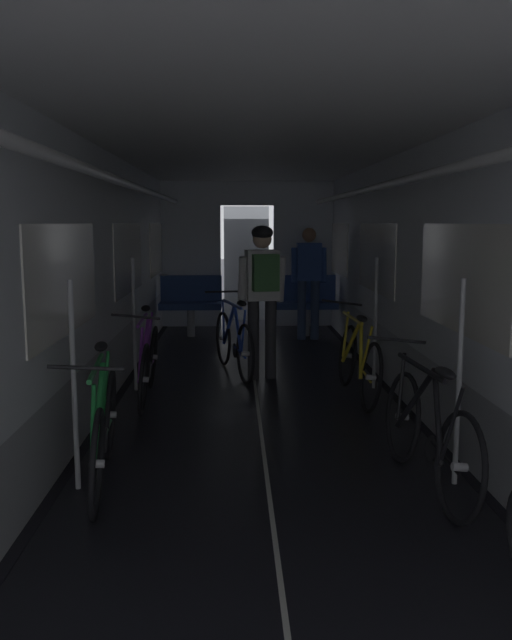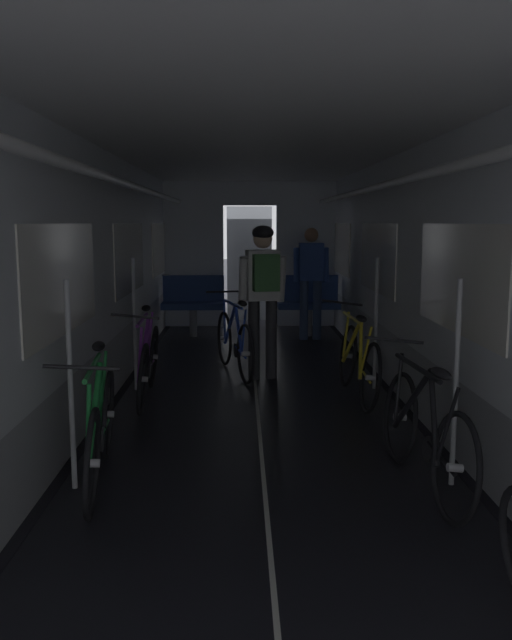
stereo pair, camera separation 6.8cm
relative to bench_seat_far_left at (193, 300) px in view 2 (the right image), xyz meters
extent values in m
cube|color=black|center=(-0.51, -4.82, -0.56)|extent=(0.08, 11.50, 0.01)
cube|color=black|center=(2.31, -4.82, -0.56)|extent=(0.08, 11.50, 0.01)
cube|color=beige|center=(0.90, -4.82, -0.56)|extent=(0.03, 11.27, 0.00)
cube|color=#9EA0A5|center=(-0.61, -4.82, -0.27)|extent=(0.12, 11.50, 0.60)
cube|color=silver|center=(-0.61, -4.82, 0.96)|extent=(0.12, 11.50, 1.85)
cube|color=white|center=(-0.54, -5.40, 0.78)|extent=(0.02, 1.90, 0.80)
cube|color=white|center=(-0.54, -2.52, 0.78)|extent=(0.02, 1.90, 0.80)
cube|color=white|center=(-0.54, 0.35, 0.78)|extent=(0.02, 1.90, 0.80)
cube|color=yellow|center=(-0.54, -5.08, 0.78)|extent=(0.01, 0.20, 0.28)
cylinder|color=white|center=(-0.27, -4.82, 1.53)|extent=(0.07, 11.04, 0.07)
cylinder|color=#B7BABF|center=(-0.37, -5.97, 0.13)|extent=(0.04, 0.04, 1.40)
cylinder|color=#B7BABF|center=(-0.37, -3.37, 0.13)|extent=(0.04, 0.04, 1.40)
cube|color=#9EA0A5|center=(2.41, -4.82, -0.27)|extent=(0.12, 11.50, 0.60)
cube|color=silver|center=(2.41, -4.82, 0.96)|extent=(0.12, 11.50, 1.85)
cube|color=white|center=(2.35, -5.40, 0.78)|extent=(0.02, 1.90, 0.80)
cube|color=white|center=(2.35, -2.52, 0.78)|extent=(0.02, 1.90, 0.80)
cube|color=white|center=(2.35, 0.35, 0.78)|extent=(0.02, 1.90, 0.80)
cube|color=yellow|center=(2.35, -5.35, 0.78)|extent=(0.01, 0.20, 0.28)
cylinder|color=white|center=(2.07, -4.82, 1.53)|extent=(0.07, 11.04, 0.07)
cylinder|color=#B7BABF|center=(2.17, -5.97, 0.13)|extent=(0.04, 0.04, 1.40)
cylinder|color=#B7BABF|center=(2.17, -3.37, 0.13)|extent=(0.04, 0.04, 1.40)
cube|color=silver|center=(-0.05, 0.99, 0.66)|extent=(1.00, 0.12, 2.45)
cube|color=silver|center=(1.85, 0.99, 0.66)|extent=(1.00, 0.12, 2.45)
cube|color=silver|center=(0.90, 0.99, 1.68)|extent=(0.90, 0.12, 0.40)
cube|color=#4C4F54|center=(0.90, 1.69, 0.46)|extent=(0.81, 0.04, 2.05)
cube|color=white|center=(0.90, -4.82, 1.94)|extent=(3.14, 11.62, 0.12)
cylinder|color=gray|center=(0.00, -0.07, -0.35)|extent=(0.12, 0.12, 0.44)
cube|color=#2D4784|center=(0.00, -0.07, -0.08)|extent=(0.96, 0.44, 0.10)
cube|color=#2D4784|center=(0.00, 0.12, 0.17)|extent=(0.96, 0.08, 0.40)
torus|color=gray|center=(-0.43, 0.15, 0.37)|extent=(0.14, 0.14, 0.02)
cylinder|color=gray|center=(1.80, -0.07, -0.35)|extent=(0.12, 0.12, 0.44)
cube|color=#2D4784|center=(1.80, -0.07, -0.08)|extent=(0.96, 0.44, 0.10)
cube|color=#2D4784|center=(1.80, 0.12, 0.17)|extent=(0.96, 0.08, 0.40)
torus|color=gray|center=(1.37, 0.15, 0.37)|extent=(0.14, 0.14, 0.02)
torus|color=black|center=(1.95, -4.27, -0.24)|extent=(0.15, 0.67, 0.67)
cylinder|color=#B2B2B7|center=(1.95, -4.27, -0.24)|extent=(0.10, 0.05, 0.06)
torus|color=black|center=(1.91, -3.25, -0.24)|extent=(0.15, 0.67, 0.67)
cylinder|color=#B2B2B7|center=(1.91, -3.25, -0.24)|extent=(0.10, 0.05, 0.06)
cylinder|color=yellow|center=(1.89, -3.57, -0.02)|extent=(0.13, 0.54, 0.56)
cylinder|color=yellow|center=(1.91, -3.98, -0.02)|extent=(0.09, 0.35, 0.55)
cylinder|color=yellow|center=(1.86, -3.72, 0.25)|extent=(0.07, 0.82, 0.04)
cylinder|color=yellow|center=(1.91, -4.20, 0.01)|extent=(0.09, 0.16, 0.49)
cylinder|color=yellow|center=(1.94, -4.04, -0.26)|extent=(0.04, 0.45, 0.07)
cylinder|color=yellow|center=(1.88, -3.28, 0.01)|extent=(0.09, 0.09, 0.49)
cylinder|color=black|center=(1.94, -3.82, -0.28)|extent=(0.04, 0.17, 0.17)
ellipsoid|color=black|center=(1.87, -4.15, 0.31)|extent=(0.11, 0.24, 0.07)
cylinder|color=black|center=(1.83, -3.26, 0.34)|extent=(0.44, 0.04, 0.08)
torus|color=black|center=(-0.25, -5.39, -0.23)|extent=(0.15, 0.68, 0.67)
cylinder|color=#B2B2B7|center=(-0.25, -5.39, -0.23)|extent=(0.10, 0.06, 0.06)
torus|color=black|center=(-0.14, -6.41, -0.23)|extent=(0.15, 0.68, 0.67)
cylinder|color=#B2B2B7|center=(-0.14, -6.41, -0.23)|extent=(0.10, 0.06, 0.06)
cylinder|color=#1E8438|center=(-0.19, -6.09, -0.01)|extent=(0.06, 0.54, 0.56)
cylinder|color=#1E8438|center=(-0.24, -5.69, -0.01)|extent=(0.11, 0.34, 0.55)
cylinder|color=#1E8438|center=(-0.23, -5.94, 0.25)|extent=(0.12, 0.82, 0.04)
cylinder|color=#1E8438|center=(-0.26, -5.46, 0.01)|extent=(0.05, 0.17, 0.49)
cylinder|color=#1E8438|center=(-0.23, -5.62, -0.26)|extent=(0.08, 0.45, 0.07)
cylinder|color=#1E8438|center=(-0.16, -6.38, 0.01)|extent=(0.07, 0.09, 0.49)
cylinder|color=black|center=(-0.20, -5.84, -0.28)|extent=(0.04, 0.17, 0.17)
ellipsoid|color=black|center=(-0.28, -5.52, 0.31)|extent=(0.12, 0.25, 0.07)
cylinder|color=black|center=(-0.19, -6.40, 0.35)|extent=(0.44, 0.07, 0.05)
torus|color=black|center=(2.00, -6.53, -0.23)|extent=(0.16, 0.68, 0.67)
cylinder|color=#B2B2B7|center=(2.00, -6.53, -0.23)|extent=(0.10, 0.06, 0.06)
torus|color=black|center=(1.92, -5.51, -0.23)|extent=(0.16, 0.68, 0.67)
cylinder|color=#B2B2B7|center=(1.92, -5.51, -0.23)|extent=(0.10, 0.06, 0.06)
cylinder|color=black|center=(1.92, -5.83, -0.02)|extent=(0.14, 0.54, 0.56)
cylinder|color=black|center=(1.96, -6.24, -0.02)|extent=(0.08, 0.35, 0.55)
cylinder|color=black|center=(1.91, -5.98, 0.25)|extent=(0.10, 0.82, 0.04)
cylinder|color=black|center=(1.97, -6.46, 0.01)|extent=(0.09, 0.16, 0.49)
cylinder|color=black|center=(1.99, -6.30, -0.26)|extent=(0.06, 0.45, 0.07)
cylinder|color=black|center=(1.90, -5.54, 0.01)|extent=(0.08, 0.09, 0.49)
cylinder|color=black|center=(1.97, -6.08, -0.28)|extent=(0.04, 0.17, 0.17)
ellipsoid|color=black|center=(1.93, -6.41, 0.31)|extent=(0.11, 0.25, 0.07)
cylinder|color=black|center=(1.86, -5.53, 0.35)|extent=(0.44, 0.06, 0.07)
torus|color=black|center=(-0.19, -3.26, -0.23)|extent=(0.13, 0.67, 0.67)
cylinder|color=#B2B2B7|center=(-0.19, -3.26, -0.23)|extent=(0.10, 0.05, 0.06)
torus|color=black|center=(-0.16, -4.28, -0.23)|extent=(0.13, 0.67, 0.67)
cylinder|color=#B2B2B7|center=(-0.16, -4.28, -0.23)|extent=(0.10, 0.05, 0.06)
cylinder|color=purple|center=(-0.19, -3.96, -0.02)|extent=(0.08, 0.54, 0.56)
cylinder|color=purple|center=(-0.20, -3.55, -0.02)|extent=(0.10, 0.34, 0.55)
cylinder|color=purple|center=(-0.22, -3.81, 0.25)|extent=(0.07, 0.82, 0.04)
cylinder|color=purple|center=(-0.21, -3.33, 0.01)|extent=(0.07, 0.17, 0.49)
cylinder|color=purple|center=(-0.18, -3.48, -0.26)|extent=(0.05, 0.45, 0.07)
cylinder|color=purple|center=(-0.18, -4.25, 0.01)|extent=(0.08, 0.09, 0.49)
cylinder|color=black|center=(-0.17, -3.71, -0.28)|extent=(0.03, 0.17, 0.17)
ellipsoid|color=black|center=(-0.24, -3.38, 0.31)|extent=(0.10, 0.24, 0.07)
cylinder|color=black|center=(-0.21, -4.27, 0.35)|extent=(0.44, 0.04, 0.07)
cylinder|color=#2D2D33|center=(0.89, -2.91, -0.12)|extent=(0.13, 0.13, 0.90)
cylinder|color=#2D2D33|center=(1.09, -2.88, -0.12)|extent=(0.13, 0.13, 0.90)
cube|color=silver|center=(0.99, -2.89, 0.61)|extent=(0.39, 0.28, 0.56)
cylinder|color=silver|center=(0.77, -2.91, 0.56)|extent=(0.12, 0.21, 0.53)
cylinder|color=silver|center=(1.21, -2.84, 0.56)|extent=(0.12, 0.21, 0.53)
sphere|color=beige|center=(0.99, -2.89, 1.01)|extent=(0.21, 0.21, 0.21)
ellipsoid|color=black|center=(0.99, -2.89, 1.08)|extent=(0.28, 0.32, 0.16)
cube|color=#3D703D|center=(1.02, -3.06, 0.65)|extent=(0.30, 0.21, 0.40)
torus|color=black|center=(0.80, -3.14, -0.23)|extent=(0.21, 0.66, 0.67)
cylinder|color=#B2B2B7|center=(0.80, -3.14, -0.23)|extent=(0.10, 0.07, 0.05)
torus|color=black|center=(0.54, -2.15, -0.23)|extent=(0.21, 0.66, 0.67)
cylinder|color=#B2B2B7|center=(0.54, -2.15, -0.23)|extent=(0.10, 0.07, 0.05)
cylinder|color=#2342B7|center=(0.62, -2.46, -0.01)|extent=(0.18, 0.53, 0.56)
cylinder|color=#2342B7|center=(0.72, -2.85, -0.01)|extent=(0.12, 0.34, 0.55)
cylinder|color=#2342B7|center=(0.65, -2.61, 0.25)|extent=(0.24, 0.80, 0.03)
cylinder|color=#2342B7|center=(0.78, -3.07, 0.01)|extent=(0.07, 0.16, 0.49)
cylinder|color=#2342B7|center=(0.74, -2.92, -0.26)|extent=(0.14, 0.44, 0.07)
cylinder|color=#2342B7|center=(0.55, -2.18, 0.01)|extent=(0.04, 0.09, 0.49)
cylinder|color=black|center=(0.69, -2.70, -0.28)|extent=(0.06, 0.17, 0.17)
ellipsoid|color=black|center=(0.76, -3.02, 0.31)|extent=(0.15, 0.26, 0.06)
cylinder|color=black|center=(0.54, -2.16, 0.35)|extent=(0.43, 0.13, 0.03)
cylinder|color=#384C75|center=(1.90, -0.37, -0.12)|extent=(0.13, 0.13, 0.90)
cylinder|color=#384C75|center=(1.70, -0.37, -0.12)|extent=(0.13, 0.13, 0.90)
cube|color=#2D4C99|center=(1.80, -0.37, 0.61)|extent=(0.36, 0.22, 0.56)
cylinder|color=#2D4C99|center=(2.02, -0.39, 0.56)|extent=(0.09, 0.20, 0.53)
cylinder|color=#2D4C99|center=(1.58, -0.39, 0.56)|extent=(0.09, 0.20, 0.53)
sphere|color=#9E7051|center=(1.80, -0.37, 1.01)|extent=(0.21, 0.21, 0.21)
camera|label=1|loc=(0.68, -10.16, 1.19)|focal=36.66mm
camera|label=2|loc=(0.75, -10.16, 1.19)|focal=36.66mm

